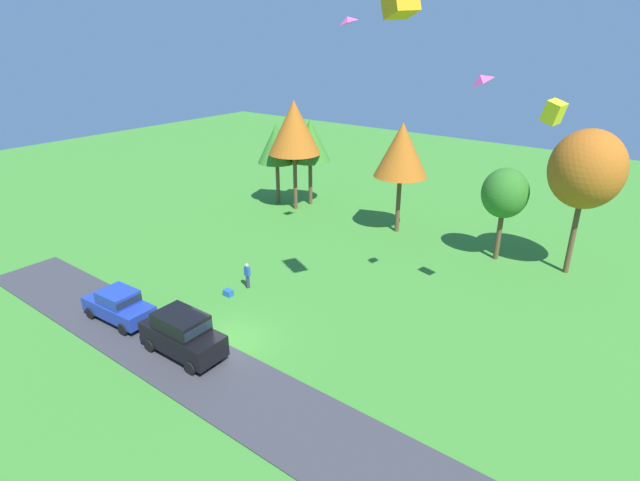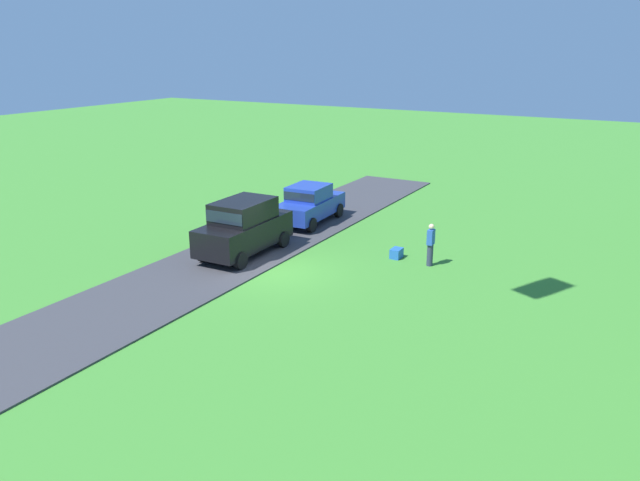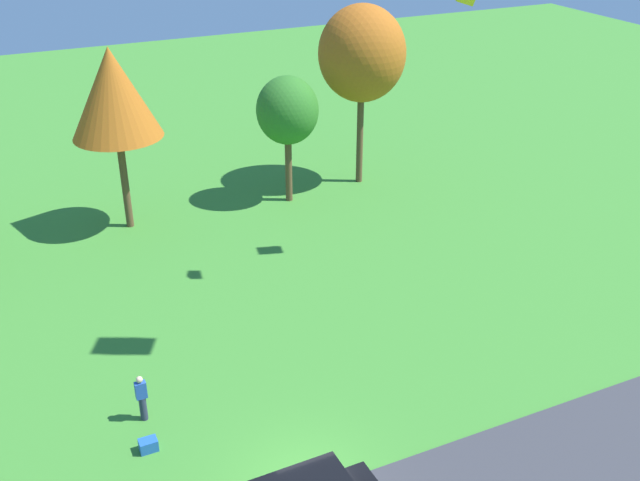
% 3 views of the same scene
% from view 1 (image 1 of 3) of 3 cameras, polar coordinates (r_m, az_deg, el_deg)
% --- Properties ---
extents(ground_plane, '(120.00, 120.00, 0.00)m').
position_cam_1_polar(ground_plane, '(27.46, -10.36, -11.27)').
color(ground_plane, '#3D842D').
extents(pavement_strip, '(36.00, 4.40, 0.06)m').
position_cam_1_polar(pavement_strip, '(26.18, -14.44, -13.47)').
color(pavement_strip, '#38383D').
rests_on(pavement_strip, ground).
extents(car_sedan_mid_row, '(4.49, 2.15, 1.84)m').
position_cam_1_polar(car_sedan_mid_row, '(30.43, -22.02, -6.79)').
color(car_sedan_mid_row, '#1E389E').
rests_on(car_sedan_mid_row, ground).
extents(car_suv_by_flagpole, '(4.63, 2.12, 2.28)m').
position_cam_1_polar(car_suv_by_flagpole, '(26.28, -15.46, -10.10)').
color(car_suv_by_flagpole, black).
rests_on(car_suv_by_flagpole, ground).
extents(person_beside_suv, '(0.36, 0.24, 1.71)m').
position_cam_1_polar(person_beside_suv, '(32.14, -8.30, -3.97)').
color(person_beside_suv, '#2D334C').
rests_on(person_beside_suv, ground).
extents(tree_far_right, '(3.58, 3.58, 7.56)m').
position_cam_1_polar(tree_far_right, '(46.91, -4.99, 10.97)').
color(tree_far_right, brown).
rests_on(tree_far_right, ground).
extents(tree_far_left, '(4.66, 4.66, 9.84)m').
position_cam_1_polar(tree_far_left, '(44.83, -2.97, 12.76)').
color(tree_far_left, brown).
rests_on(tree_far_left, ground).
extents(tree_left_of_center, '(3.77, 3.77, 7.96)m').
position_cam_1_polar(tree_left_of_center, '(46.40, -1.14, 11.31)').
color(tree_left_of_center, brown).
rests_on(tree_left_of_center, ground).
extents(tree_center_back, '(4.21, 4.21, 8.89)m').
position_cam_1_polar(tree_center_back, '(39.78, 9.31, 10.16)').
color(tree_center_back, brown).
rests_on(tree_center_back, ground).
extents(tree_right_of_center, '(3.18, 3.18, 6.71)m').
position_cam_1_polar(tree_right_of_center, '(36.75, 20.38, 5.05)').
color(tree_right_of_center, brown).
rests_on(tree_right_of_center, ground).
extents(tree_lone_near, '(4.62, 4.62, 9.75)m').
position_cam_1_polar(tree_lone_near, '(35.92, 28.18, 7.15)').
color(tree_lone_near, brown).
rests_on(tree_lone_near, ground).
extents(cooler_box, '(0.56, 0.40, 0.40)m').
position_cam_1_polar(cooler_box, '(31.70, -10.43, -5.90)').
color(cooler_box, blue).
rests_on(cooler_box, ground).
extents(kite_box_high_left, '(1.10, 1.00, 1.23)m').
position_cam_1_polar(kite_box_high_left, '(26.13, 25.15, 13.14)').
color(kite_box_high_left, yellow).
extents(kite_diamond_trailing_tail, '(1.17, 1.09, 0.60)m').
position_cam_1_polar(kite_diamond_trailing_tail, '(33.05, 3.13, 23.89)').
color(kite_diamond_trailing_tail, '#EA4C9E').
extents(kite_diamond_near_flag, '(1.10, 1.02, 0.72)m').
position_cam_1_polar(kite_diamond_near_flag, '(25.75, 17.77, 17.15)').
color(kite_diamond_near_flag, '#EA4C9E').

